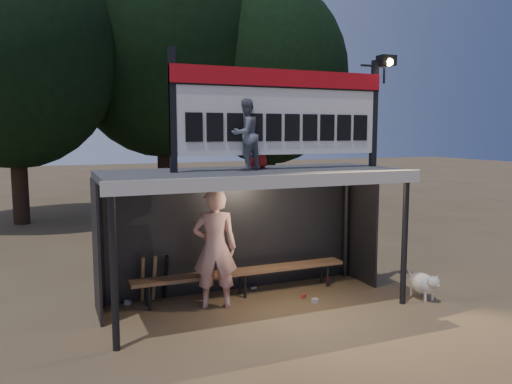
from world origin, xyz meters
TOP-DOWN VIEW (x-y plane):
  - ground at (0.00, 0.00)m, footprint 80.00×80.00m
  - player at (-0.64, 0.19)m, footprint 0.85×0.68m
  - child_a at (-0.17, -0.01)m, footprint 0.71×0.66m
  - child_b at (0.17, 0.24)m, footprint 0.44×0.31m
  - dugout_shelter at (0.00, 0.24)m, footprint 5.10×2.08m
  - scoreboard_assembly at (0.56, -0.01)m, footprint 4.10×0.27m
  - bench at (0.00, 0.55)m, footprint 4.00×0.35m
  - tree_left at (-4.00, 10.00)m, footprint 6.46×6.46m
  - tree_mid at (1.00, 11.50)m, footprint 7.22×7.22m
  - tree_right at (5.00, 10.50)m, footprint 6.08×6.08m
  - dog at (2.91, -0.84)m, footprint 0.36×0.81m
  - bats at (-1.54, 0.82)m, footprint 0.47×0.32m
  - litter at (0.43, 0.42)m, footprint 3.98×1.26m

SIDE VIEW (x-z plane):
  - ground at x=0.00m, z-range 0.00..0.00m
  - litter at x=0.43m, z-range 0.00..0.08m
  - dog at x=2.91m, z-range 0.03..0.53m
  - bats at x=-1.54m, z-range 0.01..0.85m
  - bench at x=0.00m, z-range 0.19..0.67m
  - player at x=-0.64m, z-range 0.00..2.04m
  - dugout_shelter at x=0.00m, z-range 0.69..3.01m
  - child_b at x=0.17m, z-range 2.32..3.17m
  - child_a at x=-0.17m, z-range 2.32..3.49m
  - scoreboard_assembly at x=0.56m, z-range 2.33..4.32m
  - tree_right at x=5.00m, z-range 0.83..9.55m
  - tree_left at x=-4.00m, z-range 0.88..10.15m
  - tree_mid at x=1.00m, z-range 0.99..11.34m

